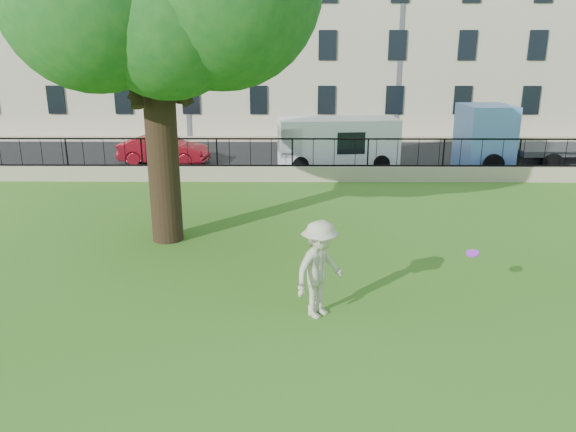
{
  "coord_description": "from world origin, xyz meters",
  "views": [
    {
      "loc": [
        0.01,
        -10.01,
        5.32
      ],
      "look_at": [
        -0.1,
        3.5,
        1.14
      ],
      "focal_mm": 35.0,
      "sensor_mm": 36.0,
      "label": 1
    }
  ],
  "objects_px": {
    "frisbee": "(473,253)",
    "white_van": "(338,143)",
    "red_sedan": "(164,150)",
    "blue_truck": "(537,137)",
    "man": "(320,269)"
  },
  "relations": [
    {
      "from": "white_van",
      "to": "frisbee",
      "type": "bearing_deg",
      "value": -88.11
    },
    {
      "from": "frisbee",
      "to": "white_van",
      "type": "relative_size",
      "value": 0.05
    },
    {
      "from": "man",
      "to": "white_van",
      "type": "height_order",
      "value": "white_van"
    },
    {
      "from": "blue_truck",
      "to": "frisbee",
      "type": "bearing_deg",
      "value": -121.51
    },
    {
      "from": "man",
      "to": "red_sedan",
      "type": "bearing_deg",
      "value": 66.02
    },
    {
      "from": "frisbee",
      "to": "white_van",
      "type": "xyz_separation_m",
      "value": [
        -1.84,
        13.46,
        0.04
      ]
    },
    {
      "from": "red_sedan",
      "to": "white_van",
      "type": "bearing_deg",
      "value": -87.93
    },
    {
      "from": "man",
      "to": "blue_truck",
      "type": "distance_m",
      "value": 17.31
    },
    {
      "from": "frisbee",
      "to": "blue_truck",
      "type": "height_order",
      "value": "blue_truck"
    },
    {
      "from": "man",
      "to": "frisbee",
      "type": "relative_size",
      "value": 7.48
    },
    {
      "from": "man",
      "to": "blue_truck",
      "type": "relative_size",
      "value": 0.3
    },
    {
      "from": "red_sedan",
      "to": "white_van",
      "type": "height_order",
      "value": "white_van"
    },
    {
      "from": "red_sedan",
      "to": "white_van",
      "type": "xyz_separation_m",
      "value": [
        7.86,
        -0.61,
        0.42
      ]
    },
    {
      "from": "man",
      "to": "frisbee",
      "type": "xyz_separation_m",
      "value": [
        3.29,
        0.83,
        0.03
      ]
    },
    {
      "from": "blue_truck",
      "to": "man",
      "type": "bearing_deg",
      "value": -129.97
    }
  ]
}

